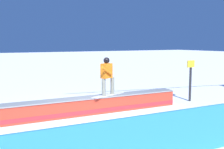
# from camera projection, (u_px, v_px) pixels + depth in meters

# --- Properties ---
(ground_plane) EXTENTS (120.00, 120.00, 0.00)m
(ground_plane) POSITION_uv_depth(u_px,v_px,m) (88.00, 114.00, 9.80)
(ground_plane) COLOR white
(grind_box) EXTENTS (7.16, 0.89, 0.61)m
(grind_box) POSITION_uv_depth(u_px,v_px,m) (88.00, 106.00, 9.77)
(grind_box) COLOR red
(grind_box) RESTS_ON ground_plane
(snowboarder) EXTENTS (1.52, 0.78, 1.39)m
(snowboarder) POSITION_uv_depth(u_px,v_px,m) (107.00, 75.00, 9.95)
(snowboarder) COLOR silver
(snowboarder) RESTS_ON grind_box
(safety_fence) EXTENTS (10.50, 0.51, 1.07)m
(safety_fence) POSITION_uv_depth(u_px,v_px,m) (172.00, 135.00, 5.97)
(safety_fence) COLOR #2981E0
(safety_fence) RESTS_ON ground_plane
(trail_marker) EXTENTS (0.40, 0.10, 1.76)m
(trail_marker) POSITION_uv_depth(u_px,v_px,m) (190.00, 79.00, 11.85)
(trail_marker) COLOR #262628
(trail_marker) RESTS_ON ground_plane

